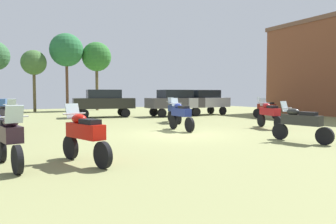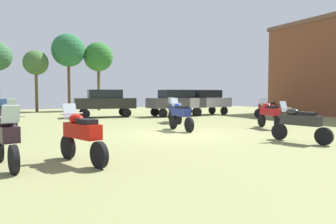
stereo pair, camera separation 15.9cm
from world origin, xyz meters
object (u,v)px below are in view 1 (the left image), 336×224
object	(u,v)px
motorcycle_4	(174,110)
motorcycle_6	(269,114)
motorcycle_8	(181,115)
tree_4	(66,50)
motorcycle_9	(85,134)
motorcycle_3	(266,108)
car_2	(175,101)
car_3	(104,101)
motorcycle_7	(7,115)
tree_2	(97,57)
motorcycle_11	(301,122)
motorcycle_2	(9,137)
tree_1	(34,63)
car_1	(203,100)

from	to	relation	value
motorcycle_4	motorcycle_6	bearing A→B (deg)	-50.05
motorcycle_8	tree_4	size ratio (longest dim) A/B	0.29
motorcycle_4	motorcycle_9	world-z (taller)	motorcycle_4
motorcycle_3	car_2	xyz separation A→B (m)	(-4.28, 5.09, 0.44)
motorcycle_3	car_3	distance (m)	11.51
motorcycle_9	car_3	distance (m)	15.62
motorcycle_9	car_3	size ratio (longest dim) A/B	0.46
motorcycle_7	motorcycle_8	size ratio (longest dim) A/B	1.02
car_2	motorcycle_7	bearing A→B (deg)	113.90
motorcycle_4	tree_2	xyz separation A→B (m)	(-0.10, 16.02, 4.71)
motorcycle_3	car_2	world-z (taller)	car_2
motorcycle_11	tree_4	size ratio (longest dim) A/B	0.29
motorcycle_2	tree_4	xyz separation A→B (m)	(5.89, 24.29, 5.24)
motorcycle_11	tree_1	distance (m)	25.71
tree_2	car_3	bearing A→B (deg)	-102.95
motorcycle_3	motorcycle_6	distance (m)	6.22
motorcycle_2	car_1	xyz separation A→B (m)	(14.38, 12.97, 0.45)
motorcycle_11	tree_2	xyz separation A→B (m)	(-0.35, 24.67, 4.74)
motorcycle_3	motorcycle_7	bearing A→B (deg)	171.00
motorcycle_2	tree_2	size ratio (longest dim) A/B	0.31
car_3	tree_2	size ratio (longest dim) A/B	0.65
car_3	tree_2	distance (m)	10.83
motorcycle_6	car_1	world-z (taller)	car_1
motorcycle_4	motorcycle_9	bearing A→B (deg)	-119.80
car_2	tree_4	distance (m)	13.68
motorcycle_2	tree_4	size ratio (longest dim) A/B	0.29
motorcycle_3	tree_2	distance (m)	18.48
motorcycle_3	motorcycle_4	xyz separation A→B (m)	(-7.02, 0.37, 0.00)
motorcycle_9	motorcycle_3	bearing A→B (deg)	12.76
car_1	car_3	world-z (taller)	same
motorcycle_4	car_2	xyz separation A→B (m)	(2.74, 4.72, 0.43)
tree_2	car_2	bearing A→B (deg)	-75.90
motorcycle_11	car_2	size ratio (longest dim) A/B	0.52
motorcycle_6	car_3	size ratio (longest dim) A/B	0.49
tree_2	motorcycle_11	bearing A→B (deg)	-89.18
car_1	car_2	bearing A→B (deg)	85.80
motorcycle_4	tree_2	world-z (taller)	tree_2
tree_1	tree_2	size ratio (longest dim) A/B	0.83
motorcycle_8	tree_1	distance (m)	20.41
motorcycle_4	motorcycle_11	distance (m)	8.65
motorcycle_4	motorcycle_8	size ratio (longest dim) A/B	1.03
motorcycle_7	car_2	bearing A→B (deg)	-174.40
motorcycle_11	car_2	distance (m)	13.60
car_1	tree_1	bearing A→B (deg)	39.24
motorcycle_7	motorcycle_11	xyz separation A→B (m)	(9.06, -8.50, -0.02)
car_3	tree_1	bearing A→B (deg)	29.85
car_3	tree_1	xyz separation A→B (m)	(-3.75, 9.65, 3.39)
motorcycle_8	motorcycle_4	bearing A→B (deg)	65.70
motorcycle_4	car_2	world-z (taller)	car_2
car_3	tree_1	size ratio (longest dim) A/B	0.78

